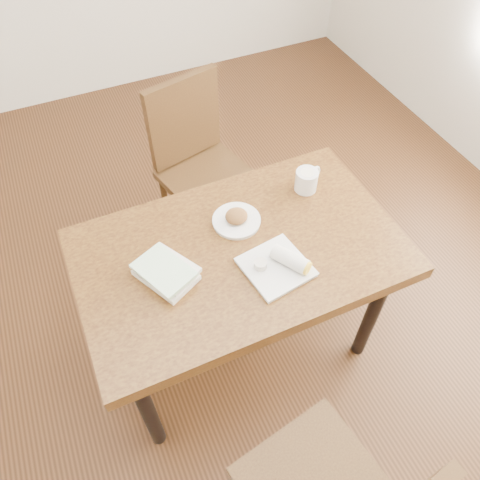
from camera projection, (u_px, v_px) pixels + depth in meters
name	position (u px, v px, depth m)	size (l,w,h in m)	color
ground	(240.00, 342.00, 2.35)	(4.00, 5.00, 0.01)	#472814
room_walls	(240.00, 13.00, 1.09)	(4.02, 5.02, 2.80)	beige
table	(240.00, 262.00, 1.83)	(1.23, 0.75, 0.75)	brown
chair_far	(199.00, 159.00, 2.40)	(0.51, 0.51, 0.95)	#3F2B12
plate_scone	(236.00, 219.00, 1.84)	(0.19, 0.19, 0.06)	white
coffee_mug	(307.00, 180.00, 1.94)	(0.13, 0.09, 0.09)	white
plate_burrito	(280.00, 265.00, 1.69)	(0.25, 0.25, 0.07)	white
book_stack	(166.00, 272.00, 1.67)	(0.23, 0.26, 0.06)	white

